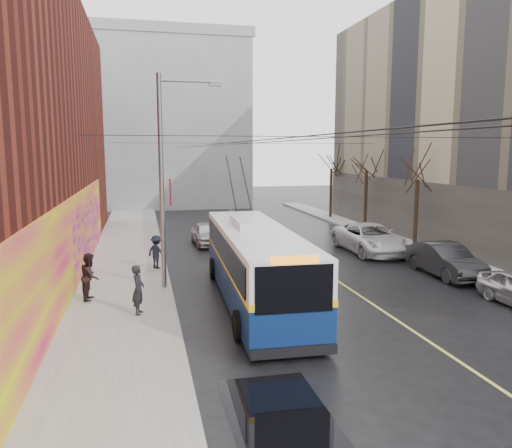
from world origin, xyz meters
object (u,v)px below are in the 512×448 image
at_px(parked_car_b, 445,260).
at_px(parked_car_c, 370,238).
at_px(tree_far, 332,160).
at_px(pedestrian_a, 138,290).
at_px(trolleybus, 255,263).
at_px(pedestrian_b, 90,276).
at_px(tree_mid, 367,160).
at_px(pedestrian_c, 157,252).
at_px(streetlight_pole, 165,177).
at_px(following_car, 207,234).
at_px(tree_near, 418,166).

relative_size(parked_car_b, parked_car_c, 0.78).
xyz_separation_m(tree_far, pedestrian_a, (-16.34, -23.37, -4.11)).
distance_m(trolleybus, pedestrian_b, 6.45).
height_order(tree_far, pedestrian_a, tree_far).
height_order(tree_mid, pedestrian_c, tree_mid).
height_order(streetlight_pole, pedestrian_a, streetlight_pole).
distance_m(trolleybus, parked_car_c, 11.73).
distance_m(trolleybus, parked_car_b, 9.92).
height_order(following_car, pedestrian_c, pedestrian_c).
height_order(tree_far, trolleybus, tree_far).
relative_size(parked_car_c, following_car, 1.45).
distance_m(streetlight_pole, pedestrian_c, 5.28).
distance_m(parked_car_b, parked_car_c, 5.96).
height_order(streetlight_pole, parked_car_b, streetlight_pole).
distance_m(tree_mid, pedestrian_a, 23.51).
relative_size(tree_far, parked_car_c, 1.09).
bearing_deg(trolleybus, following_car, 93.67).
height_order(following_car, pedestrian_b, pedestrian_b).
bearing_deg(tree_mid, following_car, -166.53).
bearing_deg(streetlight_pole, trolleybus, -36.48).
bearing_deg(trolleybus, tree_near, 37.52).
xyz_separation_m(streetlight_pole, pedestrian_c, (-0.36, 3.57, -3.87)).
bearing_deg(parked_car_b, tree_mid, 81.36).
bearing_deg(pedestrian_b, trolleybus, -94.70).
bearing_deg(streetlight_pole, tree_mid, 40.65).
bearing_deg(parked_car_b, following_car, 134.23).
bearing_deg(following_car, streetlight_pole, -108.74).
relative_size(tree_near, tree_far, 0.97).
height_order(tree_mid, pedestrian_a, tree_mid).
relative_size(following_car, pedestrian_c, 2.51).
height_order(streetlight_pole, pedestrian_b, streetlight_pole).
relative_size(tree_mid, pedestrian_b, 3.64).
height_order(streetlight_pole, pedestrian_c, streetlight_pole).
bearing_deg(pedestrian_a, parked_car_b, -68.35).
bearing_deg(tree_near, pedestrian_c, -171.07).
height_order(parked_car_b, pedestrian_a, pedestrian_a).
distance_m(tree_far, pedestrian_a, 28.81).
height_order(parked_car_b, pedestrian_b, pedestrian_b).
relative_size(streetlight_pole, pedestrian_c, 5.45).
relative_size(tree_mid, pedestrian_a, 3.77).
distance_m(tree_mid, trolleybus, 19.80).
relative_size(streetlight_pole, following_car, 2.17).
relative_size(tree_near, pedestrian_b, 3.48).
bearing_deg(tree_mid, trolleybus, -127.59).
relative_size(parked_car_b, pedestrian_a, 2.67).
xyz_separation_m(tree_far, trolleybus, (-11.87, -22.42, -3.57)).
distance_m(pedestrian_a, pedestrian_b, 2.87).
xyz_separation_m(following_car, pedestrian_a, (-4.14, -13.45, 0.33)).
bearing_deg(pedestrian_a, tree_far, -25.07).
distance_m(parked_car_b, following_car, 14.51).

